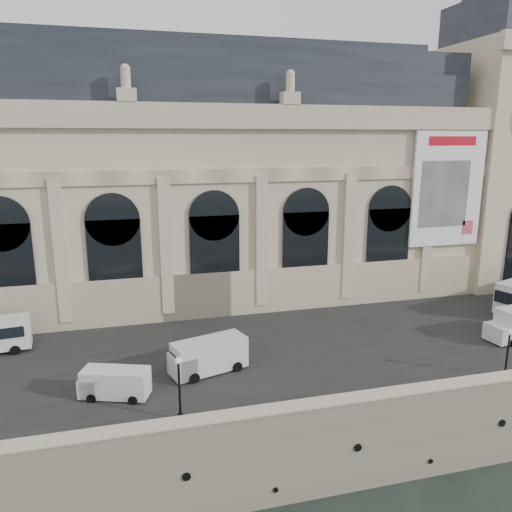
# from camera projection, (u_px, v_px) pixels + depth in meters

# --- Properties ---
(ground) EXTENTS (260.00, 260.00, 0.00)m
(ground) POSITION_uv_depth(u_px,v_px,m) (329.00, 497.00, 35.26)
(ground) COLOR black
(ground) RESTS_ON ground
(quay) EXTENTS (160.00, 70.00, 6.00)m
(quay) POSITION_uv_depth(u_px,v_px,m) (228.00, 303.00, 67.48)
(quay) COLOR gray
(quay) RESTS_ON ground
(street) EXTENTS (160.00, 24.00, 0.06)m
(street) POSITION_uv_depth(u_px,v_px,m) (273.00, 341.00, 47.03)
(street) COLOR #2D2D2D
(street) RESTS_ON quay
(parapet) EXTENTS (160.00, 1.40, 1.21)m
(parapet) POSITION_uv_depth(u_px,v_px,m) (329.00, 408.00, 34.30)
(parapet) COLOR gray
(parapet) RESTS_ON quay
(museum) EXTENTS (69.00, 18.70, 29.10)m
(museum) POSITION_uv_depth(u_px,v_px,m) (183.00, 182.00, 58.23)
(museum) COLOR beige
(museum) RESTS_ON quay
(clock_pavilion) EXTENTS (13.00, 14.72, 36.70)m
(clock_pavilion) POSITION_uv_depth(u_px,v_px,m) (494.00, 148.00, 64.61)
(clock_pavilion) COLOR beige
(clock_pavilion) RESTS_ON quay
(van_b) EXTENTS (5.36, 3.47, 2.23)m
(van_b) POSITION_uv_depth(u_px,v_px,m) (112.00, 383.00, 36.70)
(van_b) COLOR silver
(van_b) RESTS_ON quay
(van_c) EXTENTS (6.66, 4.02, 2.78)m
(van_c) POSITION_uv_depth(u_px,v_px,m) (205.00, 357.00, 40.45)
(van_c) COLOR silver
(van_c) RESTS_ON quay
(lamp_left) EXTENTS (0.47, 0.47, 4.63)m
(lamp_left) POSITION_uv_depth(u_px,v_px,m) (179.00, 389.00, 33.41)
(lamp_left) COLOR black
(lamp_left) RESTS_ON quay
(lamp_right) EXTENTS (0.41, 0.41, 4.00)m
(lamp_right) POSITION_uv_depth(u_px,v_px,m) (507.00, 354.00, 39.66)
(lamp_right) COLOR black
(lamp_right) RESTS_ON quay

